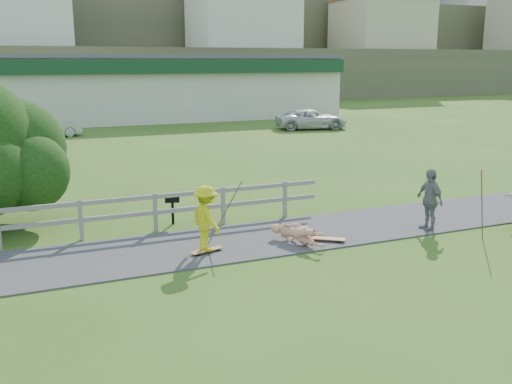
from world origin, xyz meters
TOP-DOWN VIEW (x-y plane):
  - ground at (0.00, 0.00)m, footprint 260.00×260.00m
  - path at (0.00, 1.50)m, footprint 34.00×3.00m
  - fence at (-4.62, 3.30)m, footprint 15.05×0.10m
  - strip_mall at (4.00, 34.94)m, footprint 32.50×10.75m
  - skater_rider at (-1.29, 0.93)m, footprint 0.83×1.16m
  - skater_fallen at (1.09, 0.68)m, footprint 1.64×1.00m
  - spectator_b at (5.08, 0.43)m, footprint 0.47×1.05m
  - car_silver at (-3.47, 25.41)m, footprint 4.01×2.16m
  - car_white at (13.56, 22.99)m, footprint 5.26×3.25m
  - bbq at (-1.38, 3.82)m, footprint 0.49×0.42m
  - longboard_rider at (-1.29, 0.93)m, footprint 0.89×0.44m
  - longboard_fallen at (1.89, 0.58)m, footprint 0.95×0.78m
  - helmet at (1.69, 1.03)m, footprint 0.27×0.27m
  - pole_rider at (-0.69, 1.33)m, footprint 0.03×0.03m
  - pole_spec_left at (5.81, -0.77)m, footprint 0.03×0.03m

SIDE VIEW (x-z plane):
  - ground at x=0.00m, z-range 0.00..0.00m
  - path at x=0.00m, z-range 0.00..0.04m
  - longboard_rider at x=-1.29m, z-range 0.00..0.10m
  - longboard_fallen at x=1.89m, z-range 0.00..0.11m
  - helmet at x=1.69m, z-range 0.00..0.27m
  - skater_fallen at x=1.09m, z-range 0.00..0.59m
  - bbq at x=-1.38m, z-range 0.00..0.89m
  - car_silver at x=-3.47m, z-range 0.00..1.26m
  - car_white at x=13.56m, z-range 0.00..1.36m
  - fence at x=-4.62m, z-range 0.17..1.27m
  - skater_rider at x=-1.29m, z-range 0.00..1.63m
  - spectator_b at x=5.08m, z-range 0.00..1.76m
  - pole_spec_left at x=5.81m, z-range 0.00..1.92m
  - pole_rider at x=-0.69m, z-range 0.00..1.96m
  - strip_mall at x=4.00m, z-range 0.03..5.13m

